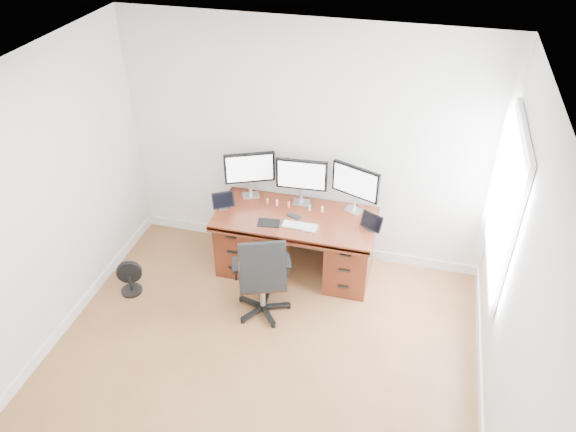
% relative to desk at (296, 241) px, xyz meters
% --- Properties ---
extents(ground, '(4.50, 4.50, 0.00)m').
position_rel_desk_xyz_m(ground, '(0.00, -1.83, -0.40)').
color(ground, brown).
rests_on(ground, ground).
extents(back_wall, '(4.00, 0.10, 2.70)m').
position_rel_desk_xyz_m(back_wall, '(0.00, 0.42, 0.95)').
color(back_wall, silver).
rests_on(back_wall, ground).
extents(right_wall, '(0.10, 4.50, 2.70)m').
position_rel_desk_xyz_m(right_wall, '(2.00, -1.72, 0.95)').
color(right_wall, silver).
rests_on(right_wall, ground).
extents(desk, '(1.70, 0.80, 0.75)m').
position_rel_desk_xyz_m(desk, '(0.00, 0.00, 0.00)').
color(desk, '#501E10').
rests_on(desk, ground).
extents(office_chair, '(0.69, 0.69, 1.01)m').
position_rel_desk_xyz_m(office_chair, '(-0.15, -0.77, -0.07)').
color(office_chair, black).
rests_on(office_chair, ground).
extents(floor_fan, '(0.26, 0.23, 0.39)m').
position_rel_desk_xyz_m(floor_fan, '(-1.62, -0.81, -0.21)').
color(floor_fan, black).
rests_on(floor_fan, ground).
extents(monitor_left, '(0.52, 0.26, 0.53)m').
position_rel_desk_xyz_m(monitor_left, '(-0.58, 0.24, 0.68)').
color(monitor_left, silver).
rests_on(monitor_left, desk).
extents(monitor_center, '(0.55, 0.15, 0.53)m').
position_rel_desk_xyz_m(monitor_center, '(0.00, 0.24, 0.68)').
color(monitor_center, silver).
rests_on(monitor_center, desk).
extents(monitor_right, '(0.52, 0.24, 0.53)m').
position_rel_desk_xyz_m(monitor_right, '(0.58, 0.24, 0.68)').
color(monitor_right, silver).
rests_on(monitor_right, desk).
extents(tablet_left, '(0.24, 0.18, 0.19)m').
position_rel_desk_xyz_m(tablet_left, '(-0.79, -0.08, 0.43)').
color(tablet_left, silver).
rests_on(tablet_left, desk).
extents(tablet_right, '(0.24, 0.17, 0.19)m').
position_rel_desk_xyz_m(tablet_right, '(0.81, -0.08, 0.43)').
color(tablet_right, silver).
rests_on(tablet_right, desk).
extents(keyboard, '(0.28, 0.12, 0.01)m').
position_rel_desk_xyz_m(keyboard, '(0.05, -0.20, 0.36)').
color(keyboard, silver).
rests_on(keyboard, desk).
extents(trackpad, '(0.14, 0.14, 0.01)m').
position_rel_desk_xyz_m(trackpad, '(0.20, -0.20, 0.35)').
color(trackpad, silver).
rests_on(trackpad, desk).
extents(drawing_tablet, '(0.25, 0.18, 0.01)m').
position_rel_desk_xyz_m(drawing_tablet, '(-0.23, -0.23, 0.35)').
color(drawing_tablet, black).
rests_on(drawing_tablet, desk).
extents(phone, '(0.16, 0.12, 0.01)m').
position_rel_desk_xyz_m(phone, '(-0.01, -0.04, 0.35)').
color(phone, black).
rests_on(phone, desk).
extents(figurine_brown, '(0.03, 0.03, 0.07)m').
position_rel_desk_xyz_m(figurine_brown, '(-0.35, 0.12, 0.39)').
color(figurine_brown, '#855C45').
rests_on(figurine_brown, desk).
extents(figurine_pink, '(0.03, 0.03, 0.07)m').
position_rel_desk_xyz_m(figurine_pink, '(-0.24, 0.12, 0.39)').
color(figurine_pink, pink).
rests_on(figurine_pink, desk).
extents(figurine_orange, '(0.03, 0.03, 0.07)m').
position_rel_desk_xyz_m(figurine_orange, '(-0.11, 0.12, 0.39)').
color(figurine_orange, '#EB663A').
rests_on(figurine_orange, desk).
extents(figurine_blue, '(0.03, 0.03, 0.07)m').
position_rel_desk_xyz_m(figurine_blue, '(0.12, 0.12, 0.39)').
color(figurine_blue, '#58B3EF').
rests_on(figurine_blue, desk).
extents(figurine_yellow, '(0.03, 0.03, 0.07)m').
position_rel_desk_xyz_m(figurine_yellow, '(0.26, 0.12, 0.39)').
color(figurine_yellow, '#DDBF70').
rests_on(figurine_yellow, desk).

